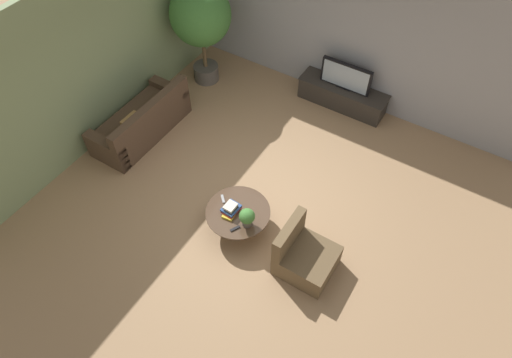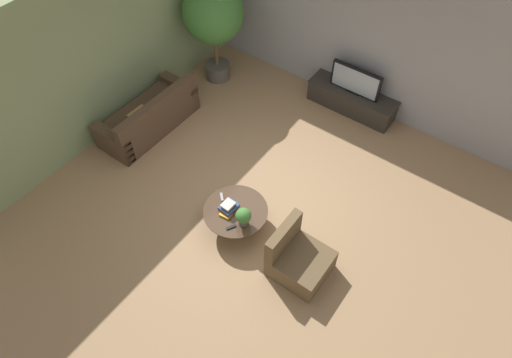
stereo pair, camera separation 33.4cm
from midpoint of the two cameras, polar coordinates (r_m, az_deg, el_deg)
ground_plane at (r=7.73m, az=0.97°, el=-2.50°), size 24.00×24.00×0.00m
back_wall_stone at (r=8.88m, az=14.05°, el=17.36°), size 7.40×0.12×3.00m
side_wall_left at (r=8.53m, az=-16.81°, el=15.16°), size 0.12×7.40×3.00m
media_console at (r=9.31m, az=12.89°, el=9.57°), size 1.77×0.50×0.45m
television at (r=9.01m, az=13.42°, el=11.84°), size 1.01×0.13×0.53m
coffee_table at (r=7.20m, az=-1.21°, el=-4.53°), size 1.01×1.01×0.39m
couch_by_wall at (r=8.86m, az=-12.08°, el=7.58°), size 0.84×1.97×0.84m
armchair_wicker at (r=6.83m, az=6.67°, el=-9.95°), size 0.80×0.76×0.86m
potted_palm_tall at (r=9.24m, az=-4.26°, el=19.64°), size 1.17×1.17×2.11m
potted_plant_tabletop at (r=6.81m, az=-0.18°, el=-4.75°), size 0.24×0.24×0.33m
book_stack at (r=7.05m, az=-2.08°, el=-3.62°), size 0.24×0.33×0.16m
remote_black at (r=6.92m, az=-1.74°, el=-6.08°), size 0.11×0.16×0.02m
remote_silver at (r=7.25m, az=-2.98°, el=-2.29°), size 0.14×0.14×0.02m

